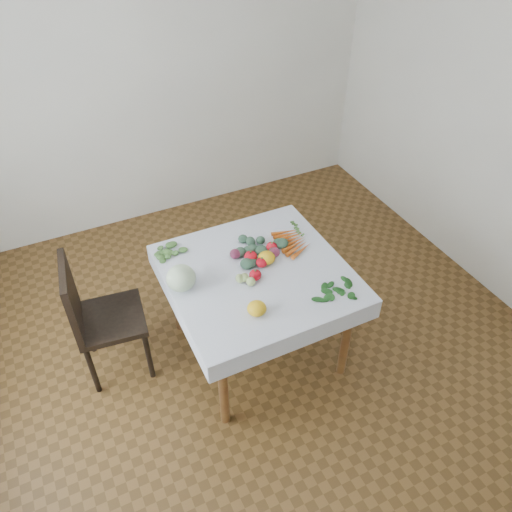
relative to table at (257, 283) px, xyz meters
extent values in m
plane|color=brown|center=(0.00, 0.00, -0.65)|extent=(4.00, 4.00, 0.00)
cube|color=white|center=(0.00, 2.00, 0.70)|extent=(4.00, 0.04, 2.70)
cube|color=brown|center=(0.00, 0.00, 0.08)|extent=(1.00, 1.00, 0.04)
cylinder|color=brown|center=(-0.44, -0.44, -0.30)|extent=(0.06, 0.06, 0.71)
cylinder|color=brown|center=(0.44, -0.44, -0.30)|extent=(0.06, 0.06, 0.71)
cylinder|color=brown|center=(-0.44, 0.44, -0.30)|extent=(0.06, 0.06, 0.71)
cylinder|color=brown|center=(0.44, 0.44, -0.30)|extent=(0.06, 0.06, 0.71)
cube|color=white|center=(0.00, 0.00, 0.10)|extent=(1.12, 1.12, 0.01)
cube|color=black|center=(-0.92, 0.30, -0.20)|extent=(0.47, 0.47, 0.04)
cube|color=black|center=(-1.11, 0.32, 0.06)|extent=(0.09, 0.43, 0.47)
cylinder|color=black|center=(-1.13, 0.14, -0.43)|extent=(0.04, 0.04, 0.44)
cylinder|color=black|center=(-0.76, 0.10, -0.43)|extent=(0.04, 0.04, 0.44)
cylinder|color=black|center=(-1.08, 0.50, -0.43)|extent=(0.04, 0.04, 0.44)
cylinder|color=black|center=(-0.72, 0.46, -0.43)|extent=(0.04, 0.04, 0.44)
ellipsoid|color=beige|center=(-0.48, 0.07, 0.18)|extent=(0.21, 0.21, 0.16)
ellipsoid|color=red|center=(0.01, 0.11, 0.14)|extent=(0.11, 0.11, 0.07)
ellipsoid|color=red|center=(-0.04, -0.06, 0.14)|extent=(0.10, 0.10, 0.07)
ellipsoid|color=red|center=(0.18, 0.14, 0.14)|extent=(0.09, 0.09, 0.07)
ellipsoid|color=red|center=(0.05, 0.03, 0.14)|extent=(0.09, 0.09, 0.07)
ellipsoid|color=orange|center=(0.09, 0.05, 0.14)|extent=(0.13, 0.13, 0.08)
ellipsoid|color=orange|center=(-0.16, -0.32, 0.14)|extent=(0.13, 0.13, 0.08)
ellipsoid|color=#511730|center=(-0.07, 0.19, 0.13)|extent=(0.08, 0.08, 0.06)
ellipsoid|color=#511730|center=(0.17, 0.09, 0.13)|extent=(0.09, 0.09, 0.06)
ellipsoid|color=#A6BD6D|center=(-0.11, -0.08, 0.13)|extent=(0.05, 0.05, 0.05)
ellipsoid|color=#A6BD6D|center=(-0.16, -0.07, 0.13)|extent=(0.05, 0.05, 0.05)
ellipsoid|color=#A6BD6D|center=(-0.09, -0.12, 0.13)|extent=(0.05, 0.05, 0.05)
cone|color=#DB4F18|center=(0.34, 0.27, 0.12)|extent=(0.20, 0.07, 0.03)
cone|color=#DB4F18|center=(0.34, 0.24, 0.12)|extent=(0.20, 0.05, 0.03)
cone|color=#DB4F18|center=(0.34, 0.21, 0.12)|extent=(0.20, 0.03, 0.03)
cone|color=#DB4F18|center=(0.34, 0.18, 0.12)|extent=(0.20, 0.05, 0.03)
cone|color=#DB4F18|center=(0.34, 0.14, 0.12)|extent=(0.20, 0.06, 0.03)
cone|color=#DB4F18|center=(0.34, 0.11, 0.12)|extent=(0.20, 0.08, 0.03)
cone|color=#DB4F18|center=(0.34, 0.08, 0.12)|extent=(0.20, 0.10, 0.03)
cone|color=#DB4F18|center=(0.34, 0.05, 0.12)|extent=(0.20, 0.11, 0.03)
ellipsoid|color=#365944|center=(0.12, 0.19, 0.13)|extent=(0.07, 0.07, 0.05)
ellipsoid|color=#365944|center=(0.08, 0.22, 0.13)|extent=(0.07, 0.07, 0.05)
ellipsoid|color=#365944|center=(0.09, 0.16, 0.13)|extent=(0.07, 0.07, 0.05)
ellipsoid|color=#365944|center=(0.14, 0.22, 0.13)|extent=(0.07, 0.07, 0.05)
ellipsoid|color=#365944|center=(0.03, 0.20, 0.13)|extent=(0.07, 0.07, 0.05)
ellipsoid|color=#365944|center=(0.14, 0.15, 0.13)|extent=(0.07, 0.07, 0.05)
ellipsoid|color=#365944|center=(0.10, 0.26, 0.13)|extent=(0.07, 0.07, 0.05)
ellipsoid|color=#365944|center=(0.03, 0.14, 0.13)|extent=(0.07, 0.07, 0.05)
ellipsoid|color=#365944|center=(0.20, 0.20, 0.13)|extent=(0.07, 0.07, 0.05)
ellipsoid|color=#365944|center=(0.00, 0.25, 0.13)|extent=(0.07, 0.07, 0.05)
ellipsoid|color=#365944|center=(0.11, 0.09, 0.13)|extent=(0.07, 0.07, 0.05)
ellipsoid|color=#365944|center=(0.17, 0.29, 0.13)|extent=(0.07, 0.07, 0.05)
ellipsoid|color=#365944|center=(-0.05, 0.17, 0.13)|extent=(0.07, 0.07, 0.05)
ellipsoid|color=#365944|center=(0.23, 0.13, 0.13)|extent=(0.07, 0.07, 0.05)
ellipsoid|color=#365944|center=(0.04, 0.32, 0.13)|extent=(0.07, 0.07, 0.05)
ellipsoid|color=#164818|center=(0.36, -0.39, 0.11)|extent=(0.06, 0.04, 0.01)
ellipsoid|color=#164818|center=(0.32, -0.38, 0.11)|extent=(0.06, 0.04, 0.01)
ellipsoid|color=#164818|center=(0.34, -0.42, 0.11)|extent=(0.06, 0.04, 0.01)
ellipsoid|color=#164818|center=(0.37, -0.37, 0.11)|extent=(0.06, 0.04, 0.01)
ellipsoid|color=#164818|center=(0.29, -0.40, 0.11)|extent=(0.06, 0.04, 0.01)
ellipsoid|color=#164818|center=(0.38, -0.42, 0.11)|extent=(0.06, 0.04, 0.01)
ellipsoid|color=#164818|center=(0.33, -0.34, 0.11)|extent=(0.06, 0.04, 0.01)
ellipsoid|color=#164818|center=(0.30, -0.44, 0.11)|extent=(0.06, 0.04, 0.01)
ellipsoid|color=#164818|center=(0.41, -0.37, 0.11)|extent=(0.06, 0.04, 0.01)
ellipsoid|color=#164818|center=(0.26, -0.36, 0.11)|extent=(0.06, 0.04, 0.01)
ellipsoid|color=#164818|center=(0.37, -0.46, 0.11)|extent=(0.06, 0.04, 0.01)
ellipsoid|color=#164818|center=(0.37, -0.31, 0.11)|extent=(0.06, 0.04, 0.01)
ellipsoid|color=#164818|center=(0.25, -0.43, 0.11)|extent=(0.06, 0.04, 0.01)
ellipsoid|color=#164818|center=(0.45, -0.42, 0.11)|extent=(0.06, 0.04, 0.01)
ellipsoid|color=#164818|center=(0.28, -0.31, 0.11)|extent=(0.06, 0.04, 0.01)
ellipsoid|color=#164818|center=(0.32, -0.50, 0.11)|extent=(0.06, 0.04, 0.01)
ellipsoid|color=#3E7134|center=(-0.45, 0.43, 0.11)|extent=(0.05, 0.05, 0.03)
ellipsoid|color=#3E7134|center=(-0.49, 0.44, 0.11)|extent=(0.05, 0.05, 0.03)
ellipsoid|color=#3E7134|center=(-0.45, 0.40, 0.11)|extent=(0.05, 0.05, 0.03)
ellipsoid|color=#3E7134|center=(-0.45, 0.46, 0.11)|extent=(0.05, 0.05, 0.03)
ellipsoid|color=#3E7134|center=(-0.51, 0.41, 0.11)|extent=(0.05, 0.05, 0.03)
ellipsoid|color=#3E7134|center=(-0.41, 0.42, 0.11)|extent=(0.05, 0.05, 0.03)
ellipsoid|color=#3E7134|center=(-0.50, 0.47, 0.11)|extent=(0.05, 0.05, 0.03)
ellipsoid|color=#3E7134|center=(-0.47, 0.37, 0.11)|extent=(0.05, 0.05, 0.03)
ellipsoid|color=#3E7134|center=(-0.40, 0.47, 0.11)|extent=(0.05, 0.05, 0.03)
ellipsoid|color=#3E7134|center=(-0.55, 0.43, 0.11)|extent=(0.05, 0.05, 0.03)
ellipsoid|color=#3E7134|center=(-0.39, 0.37, 0.11)|extent=(0.05, 0.05, 0.03)
ellipsoid|color=#3E7134|center=(-0.47, 0.52, 0.11)|extent=(0.05, 0.05, 0.03)
ellipsoid|color=#3E7134|center=(-0.54, 0.36, 0.11)|extent=(0.05, 0.05, 0.03)
camera|label=1|loc=(-1.04, -2.12, 2.23)|focal=35.00mm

